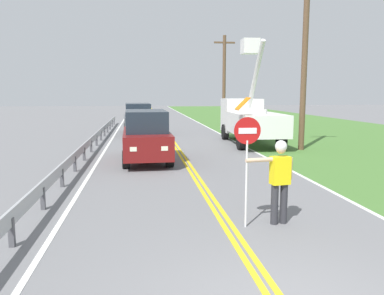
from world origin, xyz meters
The scene contains 13 objects.
grass_verge_right centered at (11.60, 20.00, 0.00)m, with size 16.00×110.00×0.01m, color #477533.
centerline_yellow_left centered at (-0.09, 20.00, 0.01)m, with size 0.11×110.00×0.01m, color yellow.
centerline_yellow_right centered at (0.09, 20.00, 0.01)m, with size 0.11×110.00×0.01m, color yellow.
edge_line_right centered at (3.60, 20.00, 0.01)m, with size 0.12×110.00×0.01m, color silver.
edge_line_left centered at (-3.60, 20.00, 0.01)m, with size 0.12×110.00×0.01m, color silver.
flagger_worker centered at (1.12, 3.52, 1.05)m, with size 1.08×0.31×1.83m.
stop_sign_paddle centered at (0.36, 3.40, 1.71)m, with size 0.56×0.04×2.33m.
utility_bucket_truck centered at (4.21, 16.65, 1.42)m, with size 2.85×6.87×5.75m.
oncoming_suv_nearest centered at (-1.61, 11.60, 1.06)m, with size 2.02×4.65×2.10m.
oncoming_suv_second centered at (-2.01, 22.14, 1.06)m, with size 2.08×4.68×2.10m.
utility_pole_near centered at (6.09, 13.83, 4.57)m, with size 1.80×0.28×8.77m.
utility_pole_mid centered at (5.30, 28.35, 3.99)m, with size 1.80×0.28×7.61m.
guardrail_left_shoulder centered at (-4.20, 15.52, 0.52)m, with size 0.10×32.00×0.71m.
Camera 1 is at (-1.79, -4.16, 2.82)m, focal length 35.74 mm.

